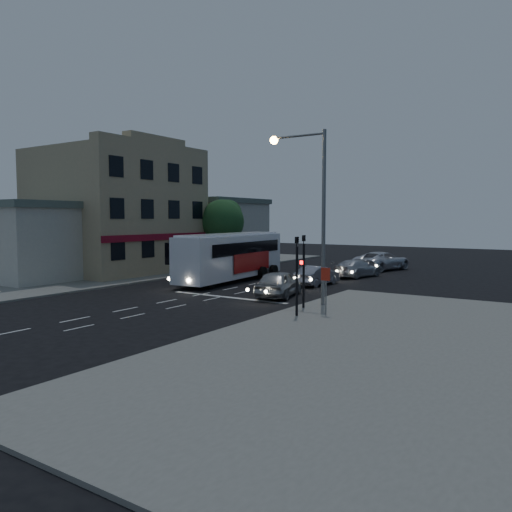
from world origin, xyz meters
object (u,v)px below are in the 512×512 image
Objects in this scene: traffic_signal_main at (304,262)px; street_tree at (222,220)px; car_sedan_c at (382,261)px; regulatory_sign at (326,283)px; streetlight at (312,197)px; car_sedan_a at (317,276)px; tour_bus at (231,255)px; traffic_signal_side at (297,266)px; car_sedan_b at (357,268)px; car_suv at (279,283)px.

street_tree is (-15.81, 14.25, 2.08)m from traffic_signal_main.
regulatory_sign reaches higher than car_sedan_c.
streetlight is (-1.96, 2.44, 4.14)m from regulatory_sign.
streetlight reaches higher than car_sedan_a.
traffic_signal_side is (10.47, -9.33, 0.52)m from tour_bus.
car_sedan_b is 6.29m from car_sedan_c.
car_sedan_a is 9.71m from traffic_signal_main.
traffic_signal_side is 1.61m from regulatory_sign.
car_sedan_b is 1.15× the size of traffic_signal_side.
traffic_signal_main is at bearing 109.49° from traffic_signal_side.
street_tree is (-17.51, 15.26, 2.90)m from regulatory_sign.
traffic_signal_side is 4.84m from streetlight.
car_sedan_a is at bearing 8.84° from tour_bus.
traffic_signal_main is (3.08, -14.87, 1.74)m from car_sedan_b.
car_sedan_c is (-0.17, 6.29, 0.14)m from car_sedan_b.
streetlight is (2.99, -19.74, 4.91)m from car_sedan_c.
tour_bus is at bearing -48.81° from street_tree.
traffic_signal_main reaches higher than tour_bus.
car_sedan_a is at bearing 118.23° from regulatory_sign.
car_sedan_a is 0.45× the size of streetlight.
regulatory_sign is 0.35× the size of street_tree.
car_sedan_b is 14.64m from streetlight.
tour_bus is 1.96× the size of car_sedan_c.
traffic_signal_side is at bearing 114.22° from car_sedan_b.
traffic_signal_side is 23.24m from street_tree.
car_sedan_c is at bearing 59.94° from tour_bus.
tour_bus is 14.04m from traffic_signal_side.
street_tree is at bearing 126.42° from tour_bus.
traffic_signal_main reaches higher than car_sedan_b.
regulatory_sign is at bearing -40.87° from tour_bus.
traffic_signal_side reaches higher than car_suv.
car_sedan_c is 1.44× the size of traffic_signal_main.
streetlight reaches higher than traffic_signal_side.
car_suv is at bearing 136.67° from traffic_signal_main.
car_sedan_b is at bearing 2.82° from street_tree.
traffic_signal_side is 1.86× the size of regulatory_sign.
traffic_signal_main is 3.61m from streetlight.
car_suv is at bearing 140.54° from regulatory_sign.
street_tree reaches higher than car_sedan_c.
streetlight reaches higher than street_tree.
regulatory_sign is at bearing -30.84° from traffic_signal_main.
regulatory_sign is at bearing -51.25° from streetlight.
traffic_signal_main is at bearing 113.44° from car_sedan_c.
car_sedan_c is at bearing -76.92° from car_sedan_b.
car_sedan_a is 0.66× the size of street_tree.
car_sedan_a is 1.85× the size of regulatory_sign.
car_sedan_c is (6.52, 13.81, -1.08)m from tour_bus.
traffic_signal_main is at bearing -79.80° from streetlight.
car_sedan_a is at bearing 112.12° from traffic_signal_main.
street_tree is (-16.51, 16.22, 2.08)m from traffic_signal_side.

